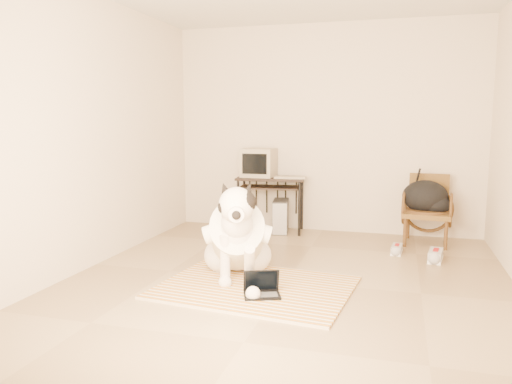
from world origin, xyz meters
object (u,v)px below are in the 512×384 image
at_px(computer_desk, 271,185).
at_px(rattan_chair, 427,209).
at_px(dog, 238,238).
at_px(backpack, 427,198).
at_px(crt_monitor, 259,163).
at_px(laptop, 262,289).
at_px(pc_tower, 281,216).

bearing_deg(computer_desk, rattan_chair, -2.50).
bearing_deg(dog, backpack, 47.01).
bearing_deg(crt_monitor, backpack, -4.48).
distance_m(dog, computer_desk, 2.03).
height_order(laptop, backpack, backpack).
height_order(crt_monitor, rattan_chair, crt_monitor).
bearing_deg(backpack, rattan_chair, 76.35).
distance_m(computer_desk, pc_tower, 0.43).
relative_size(crt_monitor, rattan_chair, 0.51).
distance_m(laptop, backpack, 2.73).
bearing_deg(laptop, crt_monitor, 106.30).
distance_m(laptop, computer_desk, 2.55).
bearing_deg(rattan_chair, crt_monitor, 176.71).
relative_size(crt_monitor, backpack, 0.75).
distance_m(dog, backpack, 2.57).
height_order(crt_monitor, backpack, crt_monitor).
height_order(laptop, pc_tower, pc_tower).
distance_m(pc_tower, rattan_chair, 1.84).
bearing_deg(crt_monitor, computer_desk, -12.00).
xyz_separation_m(dog, computer_desk, (-0.20, 2.00, 0.23)).
xyz_separation_m(laptop, rattan_chair, (1.41, 2.34, 0.34)).
distance_m(dog, laptop, 0.63).
xyz_separation_m(dog, crt_monitor, (-0.37, 2.04, 0.52)).
bearing_deg(dog, laptop, -50.51).
bearing_deg(pc_tower, crt_monitor, 176.54).
height_order(laptop, crt_monitor, crt_monitor).
bearing_deg(dog, pc_tower, 91.82).
relative_size(pc_tower, rattan_chair, 0.58).
relative_size(computer_desk, rattan_chair, 1.12).
bearing_deg(backpack, pc_tower, 175.35).
distance_m(crt_monitor, rattan_chair, 2.19).
distance_m(computer_desk, backpack, 1.95).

